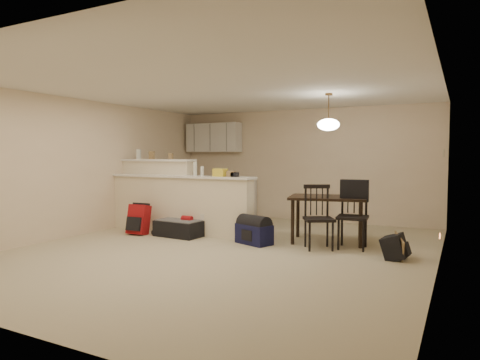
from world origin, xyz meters
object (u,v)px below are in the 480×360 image
Objects in this scene: dining_table at (327,202)px; red_backpack at (139,220)px; pendant_lamp at (328,124)px; dining_chair_near at (319,217)px; navy_duffel at (254,234)px; suitcase at (180,228)px; dining_chair_far at (353,215)px; black_daypack at (395,247)px.

red_backpack is (-3.32, -0.91, -0.41)m from dining_table.
dining_chair_near is (0.03, -0.58, -1.49)m from pendant_lamp.
pendant_lamp is 2.21m from navy_duffel.
pendant_lamp is at bearing 54.46° from navy_duffel.
dining_chair_near is at bearing 5.96° from suitcase.
pendant_lamp is 1.57m from dining_chair_far.
navy_duffel is 1.58× the size of black_daypack.
suitcase is at bearing -176.97° from dining_table.
black_daypack is at bearing -1.94° from red_backpack.
dining_table is at bearing 18.82° from suitcase.
dining_chair_far is at bearing 10.83° from suitcase.
suitcase is 3.71m from black_daypack.
dining_table is 0.60m from dining_chair_far.
dining_table is 0.61m from dining_chair_near.
pendant_lamp is at bearing 10.72° from red_backpack.
red_backpack is at bearing -164.65° from pendant_lamp.
black_daypack is at bearing -35.77° from dining_chair_far.
red_backpack is at bearing -176.80° from dining_chair_far.
dining_table is 1.65× the size of suitcase.
dining_chair_far is 3.07m from suitcase.
pendant_lamp reaches higher than red_backpack.
dining_table is 2.56× the size of red_backpack.
black_daypack is (1.15, -0.12, -0.33)m from dining_chair_near.
suitcase is at bearing -164.54° from pendant_lamp.
red_backpack is 1.44× the size of black_daypack.
black_daypack is (2.22, 0.00, 0.00)m from navy_duffel.
dining_chair_near is 1.67× the size of navy_duffel.
navy_duffel is at bearing -171.32° from dining_chair_far.
dining_table is 2.68m from suitcase.
dining_table is 2.32× the size of navy_duffel.
navy_duffel is (-1.53, -0.40, -0.36)m from dining_chair_far.
red_backpack is at bearing 97.38° from black_daypack.
red_backpack is (-0.79, -0.21, 0.13)m from suitcase.
black_daypack is (3.71, 0.00, 0.02)m from suitcase.
dining_chair_far reaches higher than dining_table.
dining_chair_far is 1.62m from navy_duffel.
dining_table is 1.47m from black_daypack.
dining_chair_near is at bearing 88.89° from black_daypack.
pendant_lamp reaches higher than dining_chair_near.
black_daypack is (0.69, -0.40, -0.36)m from dining_chair_far.
dining_chair_far reaches higher than red_backpack.
dining_chair_far is at bearing -44.11° from dining_table.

